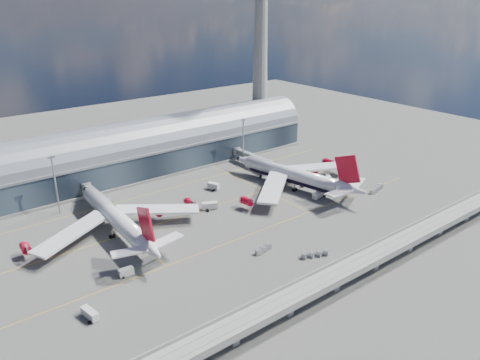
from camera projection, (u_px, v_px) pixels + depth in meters
ground at (230, 227)px, 188.23m from camera, size 500.00×500.00×0.00m
taxi_lines at (200, 208)px, 204.43m from camera, size 200.00×80.12×0.01m
terminal at (140, 152)px, 241.19m from camera, size 200.00×30.00×28.00m
control_tower at (260, 58)px, 278.55m from camera, size 19.00×19.00×103.00m
guideway at (336, 276)px, 145.97m from camera, size 220.00×8.50×7.20m
floodlight_mast_left at (55, 184)px, 194.93m from camera, size 3.00×0.70×25.70m
floodlight_mast_right at (243, 141)px, 252.07m from camera, size 3.00×0.70×25.70m
airliner_left at (117, 219)px, 180.35m from camera, size 70.07×73.59×22.44m
airliner_right at (295, 176)px, 224.11m from camera, size 70.50×73.78×23.52m
jet_bridge_left at (96, 194)px, 205.59m from camera, size 4.40×28.00×7.25m
jet_bridge_right at (251, 156)px, 253.69m from camera, size 4.40×32.00×7.25m
service_truck_0 at (90, 314)px, 134.62m from camera, size 3.32×6.92×2.75m
service_truck_1 at (126, 272)px, 154.87m from camera, size 4.94×2.65×2.79m
service_truck_2 at (319, 194)px, 214.75m from camera, size 8.32×3.83×2.91m
service_truck_3 at (328, 178)px, 234.52m from camera, size 4.65×5.89×2.69m
service_truck_4 at (214, 186)px, 223.58m from camera, size 4.65×6.18×3.26m
service_truck_5 at (210, 206)px, 203.00m from camera, size 7.09×5.13×3.21m
cargo_train_0 at (264, 249)px, 169.63m from camera, size 8.29×3.20×1.82m
cargo_train_1 at (316, 254)px, 166.62m from camera, size 11.02×5.90×1.87m
cargo_train_2 at (377, 189)px, 222.33m from camera, size 11.73×4.69×1.94m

